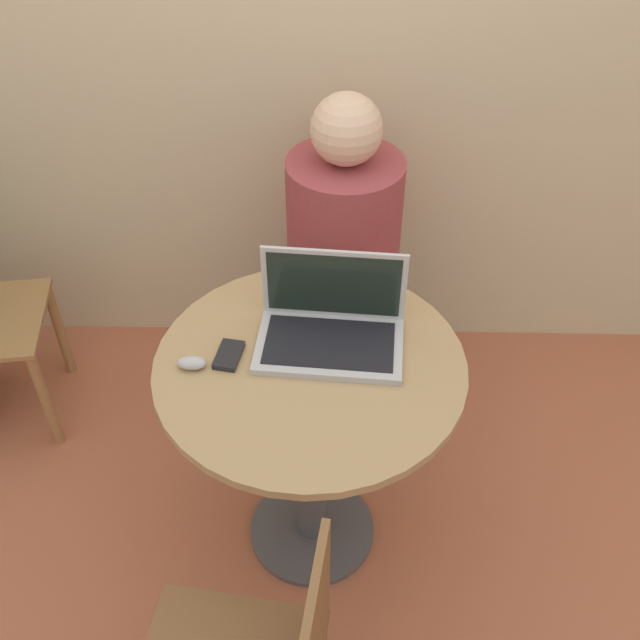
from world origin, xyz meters
The scene contains 7 objects.
ground_plane centered at (0.00, 0.00, 0.00)m, with size 12.00×12.00×0.00m, color #B26042.
back_wall centered at (0.00, 0.98, 1.30)m, with size 7.00×0.05×2.60m.
round_table centered at (0.00, 0.00, 0.58)m, with size 0.80×0.80×0.77m.
laptop centered at (0.05, 0.09, 0.82)m, with size 0.39×0.26×0.23m.
cell_phone centered at (-0.21, 0.01, 0.78)m, with size 0.08×0.11×0.02m.
computer_mouse centered at (-0.30, -0.02, 0.78)m, with size 0.07×0.04×0.03m.
person_seated centered at (0.09, 0.72, 0.49)m, with size 0.38×0.58×1.18m.
Camera 1 is at (0.05, -1.34, 2.11)m, focal length 42.00 mm.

